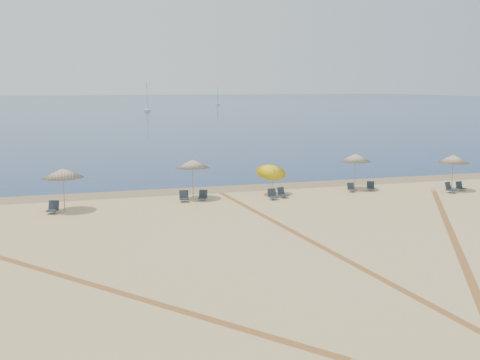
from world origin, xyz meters
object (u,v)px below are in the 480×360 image
Objects in this scene: chair_5 at (273,195)px; chair_7 at (351,188)px; umbrella_5 at (454,159)px; chair_10 at (460,187)px; sailboat_2 at (147,102)px; chair_9 at (450,188)px; chair_6 at (282,193)px; chair_8 at (371,186)px; chair_3 at (184,197)px; sailboat_0 at (218,100)px; umbrella_3 at (271,169)px; chair_4 at (203,196)px; chair_2 at (53,208)px; umbrella_4 at (356,157)px; umbrella_1 at (63,173)px; umbrella_2 at (193,164)px.

chair_7 is (6.14, 0.97, -0.03)m from chair_5.
chair_7 is (-7.09, 1.43, -1.98)m from umbrella_5.
chair_10 is 125.12m from sailboat_2.
chair_7 is 0.69× the size of chair_9.
chair_8 is (6.88, 0.66, -0.02)m from chair_6.
chair_3 reaches higher than chair_6.
umbrella_5 reaches higher than chair_5.
chair_9 is 169.13m from sailboat_0.
umbrella_3 reaches higher than chair_4.
chair_4 is at bearing 23.48° from chair_2.
chair_2 is at bearing -173.02° from umbrella_3.
chair_6 is 11.86m from chair_9.
sailboat_0 reaches higher than chair_2.
chair_10 is at bearing -13.31° from chair_7.
umbrella_5 is 3.19× the size of chair_6.
chair_2 is (-20.32, -1.91, -1.97)m from umbrella_4.
umbrella_3 is 6.28m from chair_3.
umbrella_1 is at bearing -86.67° from sailboat_0.
chair_8 is at bearing 158.79° from chair_10.
chair_7 is 0.07× the size of sailboat_2.
chair_8 is at bearing 19.32° from chair_2.
umbrella_5 is (18.19, -2.07, -0.06)m from umbrella_2.
umbrella_1 is 7.53m from chair_3.
umbrella_4 is (19.70, 1.43, 0.03)m from umbrella_1.
chair_9 is (12.16, -2.67, -1.45)m from umbrella_3.
chair_5 is 0.88× the size of chair_6.
umbrella_2 is 2.98× the size of chair_9.
chair_8 is 0.11× the size of sailboat_0.
umbrella_2 is 5.58m from chair_5.
umbrella_3 is 2.74× the size of chair_9.
umbrella_3 is 3.06× the size of chair_4.
chair_2 is 26.12m from chair_9.
sailboat_0 is (34.85, 164.92, 0.27)m from umbrella_3.
chair_3 is at bearing 153.45° from chair_6.
sailboat_0 is at bearing 56.23° from chair_6.
sailboat_0 reaches higher than chair_4.
umbrella_1 is 0.39× the size of sailboat_0.
sailboat_0 is at bearing 72.84° from chair_5.
umbrella_4 is 2.23m from chair_7.
chair_6 is at bearing 176.14° from umbrella_5.
chair_10 reaches higher than chair_8.
umbrella_2 is at bearing 27.96° from chair_2.
chair_2 is 0.12× the size of sailboat_0.
chair_2 is at bearing -142.09° from umbrella_1.
umbrella_1 is 26.77m from chair_10.
chair_5 is at bearing -149.21° from chair_8.
umbrella_2 is 3.48× the size of chair_8.
umbrella_5 is (26.16, -0.72, -0.02)m from umbrella_1.
sailboat_0 is at bearing 59.12° from chair_9.
chair_2 reaches higher than chair_4.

